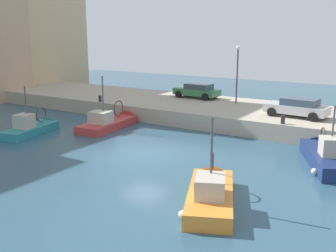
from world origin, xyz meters
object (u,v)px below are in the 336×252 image
at_px(fishing_boat_red, 111,125).
at_px(mooring_bollard_south, 283,120).
at_px(fishing_boat_orange, 211,198).
at_px(mooring_bollard_mid, 100,99).
at_px(quay_streetlamp, 237,65).
at_px(parked_car_green, 197,90).
at_px(fishing_boat_navy, 326,162).
at_px(parked_car_silver, 297,107).
at_px(fishing_boat_teal, 34,131).

xyz_separation_m(fishing_boat_red, mooring_bollard_south, (2.94, -12.33, 1.35)).
bearing_deg(mooring_bollard_south, fishing_boat_orange, -178.20).
bearing_deg(fishing_boat_red, mooring_bollard_south, -76.59).
bearing_deg(mooring_bollard_south, mooring_bollard_mid, 90.00).
height_order(mooring_bollard_mid, quay_streetlamp, quay_streetlamp).
bearing_deg(quay_streetlamp, parked_car_green, 79.86).
xyz_separation_m(fishing_boat_red, parked_car_green, (9.34, -2.45, 1.76)).
bearing_deg(parked_car_green, fishing_boat_navy, -125.90).
distance_m(fishing_boat_navy, fishing_boat_red, 15.87).
bearing_deg(fishing_boat_red, parked_car_silver, -65.49).
xyz_separation_m(fishing_boat_teal, quay_streetlamp, (13.01, -10.13, 4.32)).
relative_size(parked_car_green, parked_car_silver, 0.95).
xyz_separation_m(parked_car_silver, mooring_bollard_south, (-2.77, 0.18, -0.43)).
bearing_deg(quay_streetlamp, fishing_boat_red, 142.40).
bearing_deg(quay_streetlamp, fishing_boat_orange, -160.26).
distance_m(mooring_bollard_south, mooring_bollard_mid, 16.00).
distance_m(fishing_boat_red, mooring_bollard_south, 12.75).
bearing_deg(fishing_boat_orange, mooring_bollard_mid, 55.42).
xyz_separation_m(fishing_boat_teal, mooring_bollard_south, (7.36, -15.85, 1.34)).
distance_m(fishing_boat_red, parked_car_green, 9.81).
bearing_deg(mooring_bollard_mid, quay_streetlamp, -61.21).
bearing_deg(parked_car_silver, quay_streetlamp, 63.95).
relative_size(fishing_boat_red, mooring_bollard_south, 11.63).
xyz_separation_m(fishing_boat_orange, fishing_boat_navy, (7.96, -3.17, -0.02)).
bearing_deg(quay_streetlamp, parked_car_silver, -116.05).
bearing_deg(parked_car_silver, fishing_boat_orange, -179.30).
distance_m(parked_car_green, mooring_bollard_mid, 8.86).
bearing_deg(fishing_boat_orange, quay_streetlamp, 19.74).
bearing_deg(mooring_bollard_south, parked_car_green, 57.09).
height_order(parked_car_green, parked_car_silver, parked_car_silver).
xyz_separation_m(fishing_boat_teal, parked_car_silver, (10.13, -16.03, 1.77)).
height_order(fishing_boat_teal, quay_streetlamp, quay_streetlamp).
relative_size(parked_car_green, mooring_bollard_mid, 7.73).
xyz_separation_m(fishing_boat_teal, parked_car_green, (13.75, -5.96, 1.75)).
xyz_separation_m(fishing_boat_orange, parked_car_green, (17.67, 10.24, 1.76)).
bearing_deg(fishing_boat_red, fishing_boat_navy, -91.34).
bearing_deg(mooring_bollard_south, quay_streetlamp, 45.34).
height_order(fishing_boat_orange, mooring_bollard_mid, fishing_boat_orange).
distance_m(fishing_boat_teal, parked_car_silver, 19.04).
relative_size(mooring_bollard_mid, quay_streetlamp, 0.11).
bearing_deg(mooring_bollard_south, fishing_boat_teal, 114.91).
xyz_separation_m(parked_car_green, mooring_bollard_mid, (-6.39, 6.12, -0.41)).
distance_m(mooring_bollard_south, quay_streetlamp, 8.57).
xyz_separation_m(fishing_boat_red, quay_streetlamp, (8.59, -6.62, 4.33)).
bearing_deg(quay_streetlamp, fishing_boat_navy, -134.11).
distance_m(parked_car_silver, mooring_bollard_mid, 16.42).
bearing_deg(parked_car_silver, fishing_boat_navy, -151.16).
xyz_separation_m(fishing_boat_navy, mooring_bollard_south, (3.31, 3.53, 1.36)).
relative_size(fishing_boat_red, fishing_boat_teal, 1.14).
xyz_separation_m(fishing_boat_teal, mooring_bollard_mid, (7.36, 0.15, 1.34)).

